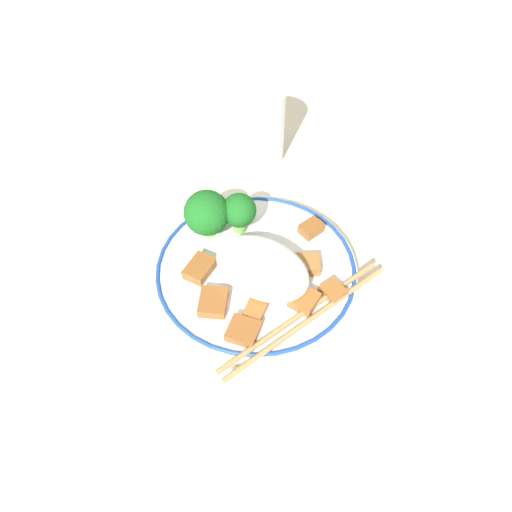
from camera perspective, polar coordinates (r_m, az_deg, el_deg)
ground_plane at (r=0.57m, az=0.00°, el=-2.39°), size 3.00×3.00×0.00m
plate at (r=0.57m, az=0.00°, el=-1.73°), size 0.23×0.23×0.02m
rice_mound at (r=0.54m, az=0.70°, el=-1.34°), size 0.11×0.08×0.04m
broccoli_back_left at (r=0.57m, az=-1.95°, el=5.13°), size 0.04×0.04×0.05m
broccoli_back_center at (r=0.57m, az=-5.65°, el=4.88°), size 0.05×0.05×0.06m
meat_near_front at (r=0.56m, az=5.24°, el=-0.97°), size 0.05×0.04×0.01m
meat_near_left at (r=0.52m, az=0.01°, el=-6.00°), size 0.03×0.03×0.01m
meat_near_right at (r=0.59m, az=6.31°, el=3.16°), size 0.03×0.03×0.01m
meat_near_back at (r=0.56m, az=-6.45°, el=-1.42°), size 0.03×0.04×0.01m
meat_on_rice_edge at (r=0.54m, az=8.78°, el=-3.97°), size 0.03×0.03×0.01m
meat_mid_left at (r=0.53m, az=-4.93°, el=-5.29°), size 0.04×0.04×0.01m
meat_mid_right at (r=0.53m, az=5.55°, el=-5.04°), size 0.03×0.03×0.01m
meat_far_scatter at (r=0.51m, az=-1.46°, el=-8.56°), size 0.04×0.04×0.01m
chopsticks at (r=0.52m, az=5.54°, el=-7.05°), size 0.08×0.21×0.01m
drinking_glass at (r=0.69m, az=0.24°, el=14.67°), size 0.07×0.07×0.10m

